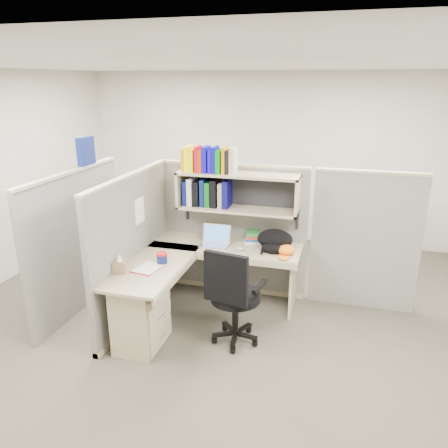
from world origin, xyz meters
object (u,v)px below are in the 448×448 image
(laptop, at_px, (214,236))
(backpack, at_px, (274,241))
(snack_canister, at_px, (162,258))
(task_chair, at_px, (233,311))
(desk, at_px, (166,296))

(laptop, height_order, backpack, same)
(laptop, bearing_deg, snack_canister, -122.96)
(laptop, xyz_separation_m, task_chair, (0.44, -0.78, -0.47))
(backpack, bearing_deg, snack_canister, -137.73)
(snack_canister, height_order, task_chair, task_chair)
(task_chair, bearing_deg, backpack, 72.79)
(desk, relative_size, task_chair, 1.65)
(snack_canister, bearing_deg, laptop, 58.34)
(snack_canister, bearing_deg, task_chair, -10.93)
(desk, height_order, snack_canister, snack_canister)
(backpack, distance_m, task_chair, 0.98)
(laptop, bearing_deg, backpack, 2.00)
(desk, xyz_separation_m, laptop, (0.29, 0.79, 0.41))
(snack_canister, bearing_deg, desk, -59.42)
(laptop, distance_m, task_chair, 1.01)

